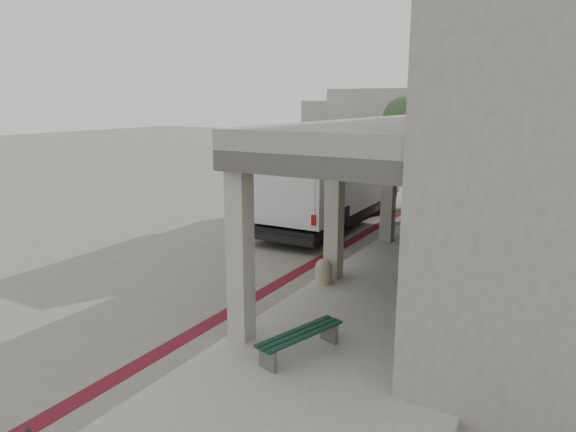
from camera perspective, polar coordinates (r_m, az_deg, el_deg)
The scene contains 12 objects.
ground at distance 13.77m, azimuth -3.86°, elevation -6.32°, with size 120.00×120.00×0.00m, color slate.
bike_lane_stripe at distance 14.94m, azimuth 3.65°, elevation -4.77°, with size 0.35×40.00×0.01m, color #5B121C.
sidewalk at distance 12.11m, azimuth 12.25°, elevation -9.03°, with size 4.40×28.00×0.12m, color gray.
transit_building at distance 15.31m, azimuth 28.48°, elevation 7.13°, with size 7.60×17.00×7.00m.
distant_backdrop at distance 47.78m, azimuth 18.14°, elevation 9.94°, with size 28.00×10.00×6.50m.
tree_left at distance 40.70m, azimuth 12.75°, elevation 10.55°, with size 3.20×3.20×4.80m.
tree_mid at distance 41.13m, azimuth 23.08°, elevation 9.88°, with size 3.20×3.20×4.80m.
fedex_truck at distance 18.91m, azimuth 5.03°, elevation 4.92°, with size 2.84×8.59×3.64m.
bench at distance 9.21m, azimuth 1.37°, elevation -13.46°, with size 0.89×1.83×0.42m.
bollard_near at distance 12.60m, azimuth 3.99°, elevation -6.11°, with size 0.41×0.41×0.61m.
bollard_far at distance 13.44m, azimuth 14.45°, elevation -5.31°, with size 0.40×0.40×0.60m.
utility_cabinet at distance 13.26m, azimuth 15.69°, elevation -4.85°, with size 0.42×0.56×0.94m, color slate.
Camera 1 is at (7.33, -10.77, 4.48)m, focal length 32.00 mm.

